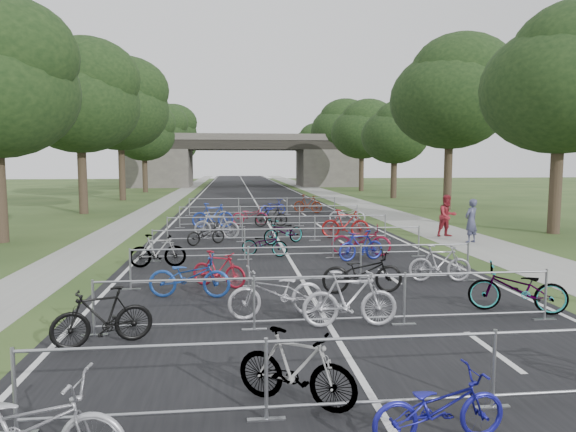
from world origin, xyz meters
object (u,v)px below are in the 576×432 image
(bike_1, at_px, (296,369))
(pedestrian_a, at_px, (471,221))
(bike_2, at_px, (439,407))
(pedestrian_b, at_px, (447,216))
(overpass_bridge, at_px, (246,161))
(bike_0, at_px, (27,427))

(bike_1, bearing_deg, pedestrian_a, -2.55)
(bike_2, relative_size, pedestrian_b, 0.90)
(overpass_bridge, height_order, bike_1, overpass_bridge)
(bike_2, xyz_separation_m, pedestrian_a, (7.40, 14.49, 0.47))
(bike_1, bearing_deg, pedestrian_b, 1.38)
(bike_1, relative_size, bike_2, 1.05)
(pedestrian_b, bearing_deg, overpass_bridge, 85.10)
(overpass_bridge, bearing_deg, bike_1, -90.98)
(pedestrian_a, bearing_deg, pedestrian_b, -109.41)
(bike_2, bearing_deg, pedestrian_a, -33.07)
(overpass_bridge, distance_m, bike_2, 65.82)
(pedestrian_b, bearing_deg, bike_0, -139.12)
(overpass_bridge, relative_size, bike_0, 14.71)
(overpass_bridge, xyz_separation_m, pedestrian_a, (7.86, -51.25, -2.63))
(bike_2, bearing_deg, overpass_bridge, -5.64)
(bike_2, relative_size, pedestrian_a, 0.93)
(bike_0, bearing_deg, pedestrian_a, -33.46)
(overpass_bridge, xyz_separation_m, bike_0, (-4.12, -65.91, -2.98))
(bike_1, relative_size, pedestrian_b, 0.94)
(bike_2, bearing_deg, bike_1, 48.64)
(overpass_bridge, xyz_separation_m, pedestrian_b, (7.58, -49.51, -2.60))
(overpass_bridge, height_order, pedestrian_b, overpass_bridge)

